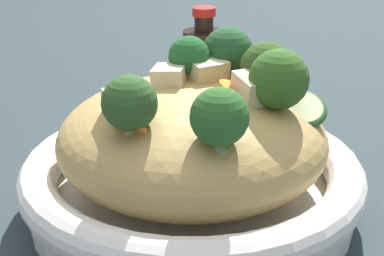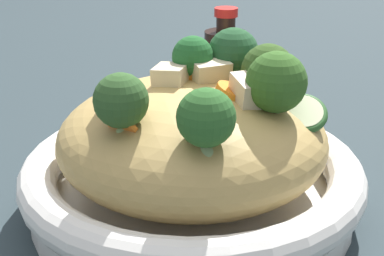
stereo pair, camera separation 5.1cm
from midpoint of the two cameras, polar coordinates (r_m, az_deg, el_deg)
name	(u,v)px [view 2 (the right image)]	position (r m, az deg, el deg)	size (l,w,h in m)	color
ground_plane	(192,208)	(0.55, 2.69, -8.10)	(3.00, 3.00, 0.00)	#273438
serving_bowl	(192,180)	(0.54, 2.75, -5.37)	(0.32, 0.32, 0.06)	white
noodle_heap	(192,138)	(0.52, 2.83, -1.09)	(0.25, 0.25, 0.10)	tan
broccoli_florets	(226,80)	(0.48, 6.57, 4.77)	(0.19, 0.20, 0.07)	#95AA6F
carrot_coins	(203,85)	(0.52, 3.96, 4.27)	(0.15, 0.19, 0.04)	orange
zucchini_slices	(291,102)	(0.52, 12.78, 2.57)	(0.06, 0.11, 0.03)	beige
chicken_chunks	(198,87)	(0.49, 3.62, 4.14)	(0.15, 0.10, 0.04)	beige
soy_sauce_bottle	(225,69)	(0.77, 5.24, 5.94)	(0.06, 0.06, 0.14)	black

